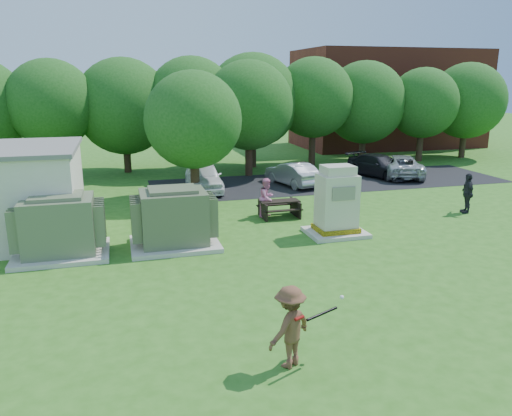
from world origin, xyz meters
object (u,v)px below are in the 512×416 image
object	(u,v)px
car_dark	(380,166)
transformer_left	(59,227)
car_silver_a	(293,174)
car_silver_b	(400,166)
generator_cabinet	(337,205)
person_at_picnic	(267,198)
person_walking_right	(467,193)
transformer_right	(174,219)
batter	(290,327)
picnic_table	(279,207)
car_white	(204,177)

from	to	relation	value
car_dark	transformer_left	bearing A→B (deg)	-168.38
car_silver_a	car_silver_b	distance (m)	7.05
generator_cabinet	person_at_picnic	distance (m)	3.55
person_walking_right	transformer_right	bearing A→B (deg)	-67.73
person_at_picnic	car_silver_b	size ratio (longest dim) A/B	0.35
batter	car_dark	xyz separation A→B (m)	(11.80, 17.67, -0.21)
batter	person_at_picnic	size ratio (longest dim) A/B	1.05
transformer_right	person_at_picnic	bearing A→B (deg)	33.87
person_walking_right	car_silver_b	bearing A→B (deg)	-174.39
transformer_left	picnic_table	bearing A→B (deg)	17.28
car_dark	car_silver_b	xyz separation A→B (m)	(1.21, -0.20, -0.00)
batter	car_white	size ratio (longest dim) A/B	0.40
transformer_left	car_silver_a	world-z (taller)	transformer_left
batter	person_at_picnic	world-z (taller)	batter
transformer_right	batter	distance (m)	8.26
transformer_left	car_silver_b	bearing A→B (deg)	27.25
transformer_right	picnic_table	bearing A→B (deg)	29.13
car_white	person_walking_right	bearing A→B (deg)	-32.20
person_walking_right	generator_cabinet	bearing A→B (deg)	-61.25
transformer_left	transformer_right	bearing A→B (deg)	0.00
transformer_left	person_walking_right	bearing A→B (deg)	3.95
transformer_right	car_dark	distance (m)	16.27
transformer_left	batter	bearing A→B (deg)	-57.98
generator_cabinet	car_white	xyz separation A→B (m)	(-3.49, 8.78, -0.41)
batter	car_silver_b	size ratio (longest dim) A/B	0.37
picnic_table	car_silver_b	xyz separation A→B (m)	(9.73, 6.72, 0.20)
car_silver_b	transformer_left	bearing A→B (deg)	47.01
transformer_left	picnic_table	size ratio (longest dim) A/B	1.79
generator_cabinet	picnic_table	size ratio (longest dim) A/B	1.56
transformer_left	person_at_picnic	distance (m)	8.38
transformer_left	person_at_picnic	size ratio (longest dim) A/B	1.82
transformer_left	batter	world-z (taller)	transformer_left
transformer_left	car_white	world-z (taller)	transformer_left
generator_cabinet	car_silver_a	xyz separation A→B (m)	(1.42, 8.85, -0.51)
person_walking_right	car_white	xyz separation A→B (m)	(-10.26, 7.40, -0.13)
transformer_right	picnic_table	size ratio (longest dim) A/B	1.79
picnic_table	batter	distance (m)	11.25
transformer_right	car_silver_a	distance (m)	11.34
car_white	car_silver_a	world-z (taller)	car_white
person_walking_right	car_silver_a	xyz separation A→B (m)	(-5.34, 7.47, -0.24)
transformer_left	generator_cabinet	world-z (taller)	generator_cabinet
person_at_picnic	car_dark	xyz separation A→B (m)	(9.00, 6.71, -0.17)
car_dark	generator_cabinet	bearing A→B (deg)	-144.29
person_walking_right	batter	bearing A→B (deg)	-33.50
person_at_picnic	car_silver_a	bearing A→B (deg)	20.78
car_silver_a	transformer_left	bearing A→B (deg)	23.84
car_dark	picnic_table	bearing A→B (deg)	-158.71
transformer_right	generator_cabinet	bearing A→B (deg)	-2.40
generator_cabinet	person_at_picnic	size ratio (longest dim) A/B	1.59
transformer_right	car_silver_a	xyz separation A→B (m)	(7.39, 8.60, -0.34)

